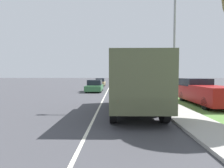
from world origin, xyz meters
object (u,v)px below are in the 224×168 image
(military_truck, at_px, (134,82))
(car_second_ahead, at_px, (100,82))
(car_nearest_ahead, at_px, (95,86))
(pickup_truck, at_px, (203,92))
(lamp_post, at_px, (172,30))

(military_truck, bearing_deg, car_second_ahead, 99.29)
(car_nearest_ahead, distance_m, pickup_truck, 13.18)
(military_truck, distance_m, lamp_post, 4.28)
(military_truck, height_order, car_second_ahead, military_truck)
(pickup_truck, bearing_deg, lamp_post, -154.35)
(car_nearest_ahead, relative_size, pickup_truck, 0.84)
(car_nearest_ahead, height_order, lamp_post, lamp_post)
(car_second_ahead, bearing_deg, car_nearest_ahead, -88.62)
(military_truck, distance_m, pickup_truck, 5.97)
(car_nearest_ahead, bearing_deg, lamp_post, -60.90)
(lamp_post, bearing_deg, car_second_ahead, 105.90)
(military_truck, xyz_separation_m, lamp_post, (2.50, 1.41, 3.18))
(car_nearest_ahead, bearing_deg, pickup_truck, -47.59)
(car_nearest_ahead, relative_size, lamp_post, 0.57)
(military_truck, bearing_deg, lamp_post, 29.47)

